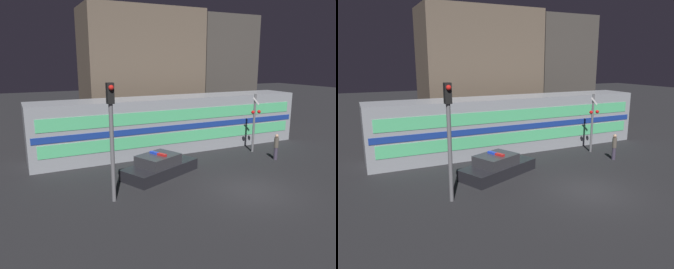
% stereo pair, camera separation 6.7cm
% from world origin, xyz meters
% --- Properties ---
extents(ground_plane, '(120.00, 120.00, 0.00)m').
position_xyz_m(ground_plane, '(0.00, 0.00, 0.00)').
color(ground_plane, black).
extents(train, '(19.66, 2.90, 3.82)m').
position_xyz_m(train, '(0.04, 8.65, 1.91)').
color(train, '#999EA5').
rests_on(train, ground_plane).
extents(police_car, '(4.88, 3.51, 1.33)m').
position_xyz_m(police_car, '(-3.15, 4.08, 0.49)').
color(police_car, black).
rests_on(police_car, ground_plane).
extents(pedestrian, '(0.28, 0.28, 1.69)m').
position_xyz_m(pedestrian, '(4.88, 3.51, 0.87)').
color(pedestrian, '#3F384C').
rests_on(pedestrian, ground_plane).
extents(crossing_signal_near, '(0.78, 0.35, 4.10)m').
position_xyz_m(crossing_signal_near, '(4.74, 5.58, 2.26)').
color(crossing_signal_near, slate).
rests_on(crossing_signal_near, ground_plane).
extents(traffic_light_corner, '(0.30, 0.46, 5.40)m').
position_xyz_m(traffic_light_corner, '(-6.49, 1.80, 3.26)').
color(traffic_light_corner, slate).
rests_on(traffic_light_corner, ground_plane).
extents(building_left, '(9.81, 4.80, 10.49)m').
position_xyz_m(building_left, '(-0.04, 14.61, 5.25)').
color(building_left, brown).
rests_on(building_left, ground_plane).
extents(building_center, '(6.14, 5.96, 10.61)m').
position_xyz_m(building_center, '(9.39, 17.38, 5.31)').
color(building_center, '#47423D').
rests_on(building_center, ground_plane).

